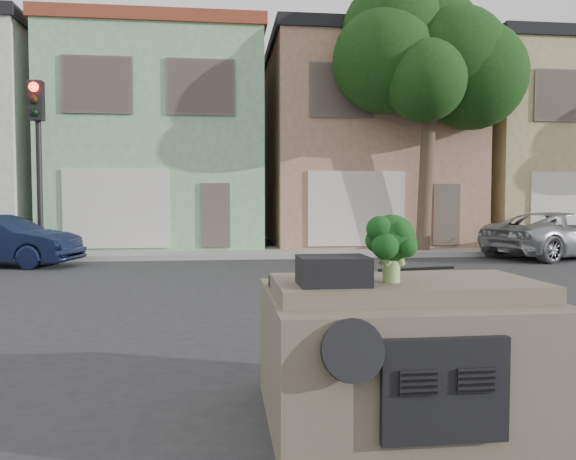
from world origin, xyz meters
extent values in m
plane|color=#303033|center=(0.00, 0.00, 0.00)|extent=(120.00, 120.00, 0.00)
cube|color=gray|center=(0.00, 10.50, 0.07)|extent=(40.00, 3.00, 0.15)
cube|color=#8ABF8E|center=(-3.50, 14.50, 3.77)|extent=(7.20, 8.20, 7.55)
cube|color=#A87A61|center=(4.00, 14.50, 3.77)|extent=(7.20, 8.20, 7.55)
cube|color=tan|center=(11.50, 14.50, 3.77)|extent=(7.20, 8.20, 7.55)
imported|color=#111936|center=(-7.07, 8.11, 0.00)|extent=(4.25, 2.23, 1.33)
imported|color=#A9AAAF|center=(8.72, 8.52, 0.00)|extent=(5.38, 3.81, 1.36)
cube|color=black|center=(-6.50, 9.50, 2.55)|extent=(0.40, 0.40, 5.10)
cube|color=#153710|center=(5.00, 9.80, 4.25)|extent=(4.40, 4.00, 8.50)
cube|color=brown|center=(0.00, -3.00, 0.56)|extent=(2.00, 1.80, 1.12)
cube|color=black|center=(-0.58, -3.35, 1.22)|extent=(0.48, 0.38, 0.20)
cube|color=black|center=(0.28, -2.62, 1.13)|extent=(0.69, 0.15, 0.02)
cube|color=black|center=(-0.14, -3.27, 1.37)|extent=(0.52, 0.52, 0.50)
camera|label=1|loc=(-1.34, -7.14, 1.70)|focal=35.00mm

